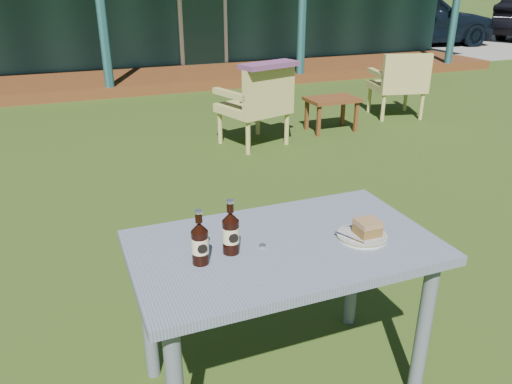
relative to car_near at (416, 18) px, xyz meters
name	(u,v)px	position (x,y,z in m)	size (l,w,h in m)	color
ground	(190,230)	(-8.51, -8.46, -0.72)	(80.00, 80.00, 0.00)	#334916
gravel_strip	(468,42)	(1.99, 0.04, -0.71)	(9.00, 6.00, 0.02)	gray
car_near	(416,18)	(0.00, 0.00, 0.00)	(1.70, 4.23, 1.44)	black
cafe_table	(283,265)	(-8.51, -10.06, -0.10)	(1.20, 0.70, 0.72)	slate
plate	(362,236)	(-8.20, -10.13, 0.01)	(0.20, 0.20, 0.01)	silver
cake_slice	(368,227)	(-8.18, -10.14, 0.05)	(0.09, 0.09, 0.06)	brown
fork	(350,238)	(-8.26, -10.14, 0.02)	(0.01, 0.14, 0.00)	silver
cola_bottle_near	(231,232)	(-8.73, -10.05, 0.09)	(0.06, 0.07, 0.22)	black
cola_bottle_far	(200,242)	(-8.85, -10.08, 0.09)	(0.06, 0.07, 0.21)	black
bottle_cap	(263,246)	(-8.60, -10.05, 0.00)	(0.03, 0.03, 0.01)	silver
armchair_left	(258,102)	(-7.30, -6.76, -0.23)	(0.79, 0.76, 0.86)	tan
armchair_right	(400,81)	(-5.14, -6.30, -0.25)	(0.73, 0.70, 0.84)	tan
floral_throw	(269,65)	(-7.24, -6.93, 0.17)	(0.63, 0.24, 0.05)	#6A3A61
side_table	(332,103)	(-6.27, -6.54, -0.38)	(0.60, 0.40, 0.40)	brown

